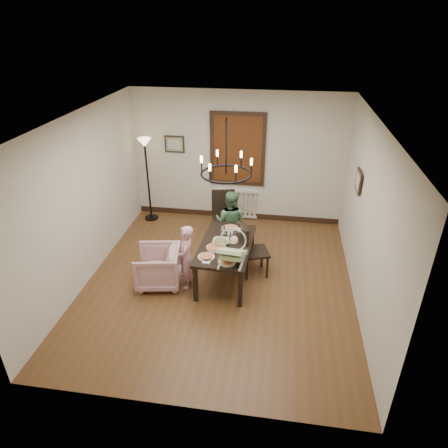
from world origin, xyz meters
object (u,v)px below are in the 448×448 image
(chair_right, at_px, (255,249))
(elderly_woman, at_px, (186,262))
(seated_man, at_px, (230,226))
(drinking_glass, at_px, (234,238))
(chair_far, at_px, (224,218))
(armchair, at_px, (158,267))
(floor_lamp, at_px, (148,181))
(dining_table, at_px, (226,248))
(baby_bouncer, at_px, (233,250))

(chair_right, xyz_separation_m, elderly_woman, (-1.10, -0.54, -0.03))
(seated_man, height_order, drinking_glass, seated_man)
(chair_far, xyz_separation_m, drinking_glass, (0.36, -1.23, 0.26))
(armchair, height_order, floor_lamp, floor_lamp)
(drinking_glass, bearing_deg, chair_far, 106.46)
(dining_table, bearing_deg, armchair, -162.01)
(dining_table, xyz_separation_m, baby_bouncer, (0.18, -0.50, 0.28))
(baby_bouncer, bearing_deg, chair_right, 73.43)
(chair_right, bearing_deg, elderly_woman, 97.64)
(floor_lamp, bearing_deg, elderly_woman, -59.24)
(armchair, bearing_deg, seated_man, 130.99)
(elderly_woman, bearing_deg, dining_table, 110.45)
(chair_far, relative_size, drinking_glass, 6.72)
(drinking_glass, bearing_deg, chair_right, 26.12)
(seated_man, bearing_deg, chair_right, 136.26)
(chair_right, height_order, floor_lamp, floor_lamp)
(elderly_woman, bearing_deg, seated_man, 150.72)
(baby_bouncer, distance_m, drinking_glass, 0.58)
(chair_right, height_order, armchair, chair_right)
(armchair, xyz_separation_m, floor_lamp, (-0.89, 2.33, 0.57))
(seated_man, bearing_deg, dining_table, 103.21)
(armchair, distance_m, drinking_glass, 1.37)
(drinking_glass, bearing_deg, seated_man, 101.79)
(elderly_woman, bearing_deg, drinking_glass, 110.98)
(baby_bouncer, height_order, drinking_glass, baby_bouncer)
(dining_table, xyz_separation_m, chair_right, (0.48, 0.24, -0.12))
(dining_table, bearing_deg, chair_far, 102.68)
(seated_man, bearing_deg, baby_bouncer, 108.90)
(chair_far, bearing_deg, armchair, -131.13)
(baby_bouncer, distance_m, floor_lamp, 3.33)
(dining_table, bearing_deg, baby_bouncer, -67.85)
(dining_table, distance_m, chair_right, 0.55)
(chair_far, distance_m, chair_right, 1.28)
(chair_far, height_order, floor_lamp, floor_lamp)
(drinking_glass, bearing_deg, floor_lamp, 137.49)
(drinking_glass, bearing_deg, dining_table, -150.97)
(chair_far, bearing_deg, elderly_woman, -116.00)
(baby_bouncer, xyz_separation_m, floor_lamp, (-2.18, 2.52, 0.01))
(seated_man, distance_m, baby_bouncer, 1.53)
(dining_table, relative_size, drinking_glass, 9.85)
(armchair, distance_m, baby_bouncer, 1.42)
(elderly_woman, bearing_deg, armchair, -94.50)
(dining_table, bearing_deg, elderly_woman, -151.61)
(drinking_glass, xyz_separation_m, floor_lamp, (-2.13, 1.95, 0.12))
(chair_far, distance_m, baby_bouncer, 1.88)
(elderly_woman, relative_size, drinking_glass, 6.08)
(elderly_woman, xyz_separation_m, baby_bouncer, (0.80, -0.19, 0.42))
(chair_far, distance_m, floor_lamp, 1.95)
(armchair, bearing_deg, chair_far, 141.87)
(baby_bouncer, relative_size, floor_lamp, 0.33)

